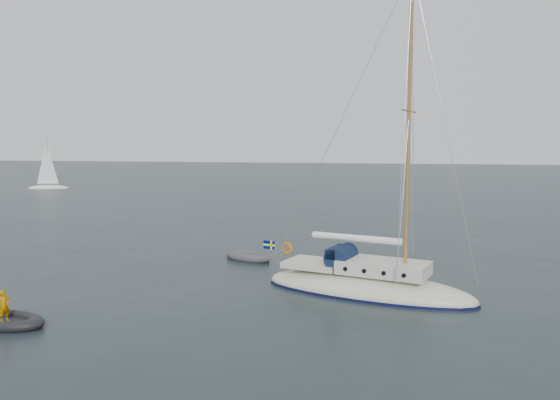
# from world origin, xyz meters

# --- Properties ---
(ground) EXTENTS (300.00, 300.00, 0.00)m
(ground) POSITION_xyz_m (0.00, 0.00, 0.00)
(ground) COLOR black
(ground) RESTS_ON ground
(sailboat) EXTENTS (9.58, 2.87, 13.64)m
(sailboat) POSITION_xyz_m (1.44, -2.85, 1.03)
(sailboat) COLOR #E9E5C6
(sailboat) RESTS_ON ground
(dinghy) EXTENTS (2.92, 1.32, 0.42)m
(dinghy) POSITION_xyz_m (-5.32, 2.51, 0.18)
(dinghy) COLOR #56555B
(dinghy) RESTS_ON ground
(rib) EXTENTS (3.36, 1.53, 1.28)m
(rib) POSITION_xyz_m (-10.73, -9.78, 0.20)
(rib) COLOR black
(rib) RESTS_ON ground
(distant_yacht_a) EXTENTS (5.54, 2.95, 7.33)m
(distant_yacht_a) POSITION_xyz_m (-45.83, 41.67, 3.13)
(distant_yacht_a) COLOR white
(distant_yacht_a) RESTS_ON ground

